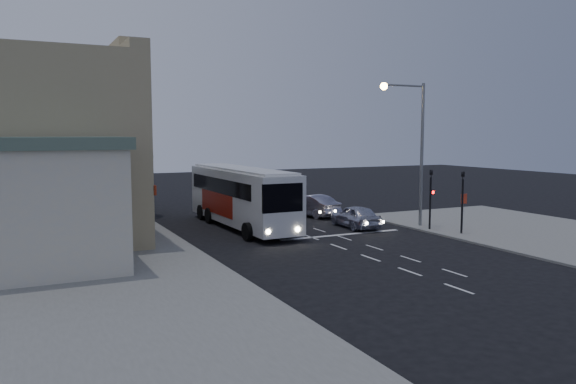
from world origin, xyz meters
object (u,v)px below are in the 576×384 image
car_sedan_a (310,205)px  car_sedan_c (260,192)px  traffic_signal_main (431,192)px  traffic_signal_side (463,195)px  car_sedan_b (283,198)px  car_extra (231,187)px  streetlight (414,138)px  tour_bus (241,195)px  street_tree (125,154)px  car_suv (355,216)px  regulatory_sign (463,206)px

car_sedan_a → car_sedan_c: bearing=-107.5°
traffic_signal_main → traffic_signal_side: 2.10m
car_sedan_b → car_extra: bearing=-80.8°
car_sedan_a → car_sedan_b: car_sedan_b is taller
car_extra → streetlight: bearing=99.9°
tour_bus → traffic_signal_side: (10.70, -8.22, 0.35)m
car_sedan_b → car_sedan_c: 5.45m
traffic_signal_side → street_tree: (-16.51, 16.22, 2.08)m
car_suv → regulatory_sign: regulatory_sign is taller
traffic_signal_main → car_extra: bearing=98.6°
traffic_signal_side → streetlight: 4.84m
traffic_signal_main → car_sedan_b: bearing=104.3°
car_extra → street_tree: 16.70m
traffic_signal_side → tour_bus: bearing=142.5°
car_sedan_c → car_sedan_b: bearing=101.4°
car_sedan_c → street_tree: street_tree is taller
car_sedan_b → street_tree: street_tree is taller
streetlight → car_sedan_c: bearing=99.5°
car_sedan_b → streetlight: size_ratio=0.61×
car_extra → street_tree: street_tree is taller
regulatory_sign → car_sedan_c: bearing=103.7°
traffic_signal_main → streetlight: size_ratio=0.46×
tour_bus → car_sedan_b: 10.02m
regulatory_sign → street_tree: size_ratio=0.35×
car_sedan_c → traffic_signal_main: traffic_signal_main is taller
traffic_signal_side → car_extra: bearing=99.4°
tour_bus → traffic_signal_main: (10.00, -6.24, 0.35)m
streetlight → street_tree: bearing=140.5°
car_sedan_b → traffic_signal_side: bearing=112.5°
car_sedan_a → traffic_signal_main: bearing=97.6°
car_suv → car_sedan_c: (0.24, 16.19, 0.09)m
traffic_signal_main → regulatory_sign: 2.14m
car_suv → car_sedan_b: (-0.01, 10.74, 0.06)m
car_sedan_a → traffic_signal_side: 11.72m
traffic_signal_main → regulatory_sign: bearing=-30.8°
car_sedan_c → car_sedan_a: bearing=101.7°
car_sedan_b → streetlight: 13.68m
car_suv → street_tree: size_ratio=0.69×
tour_bus → traffic_signal_side: 13.49m
car_sedan_c → car_extra: (-0.56, 6.02, -0.10)m
streetlight → car_extra: bearing=98.5°
street_tree → car_sedan_a: bearing=-24.3°
tour_bus → car_sedan_c: size_ratio=2.11×
car_extra → street_tree: size_ratio=0.71×
tour_bus → car_suv: bearing=-27.4°
tour_bus → street_tree: street_tree is taller
tour_bus → street_tree: bearing=124.8°
streetlight → car_suv: bearing=153.6°
car_suv → regulatory_sign: size_ratio=1.96×
car_suv → traffic_signal_side: size_ratio=1.05×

